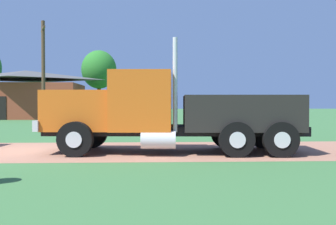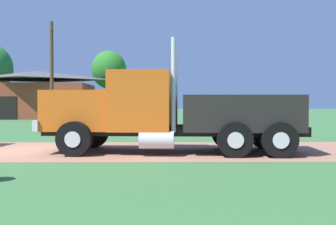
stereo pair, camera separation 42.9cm
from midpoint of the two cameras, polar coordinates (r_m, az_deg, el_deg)
name	(u,v)px [view 2 (the right image)]	position (r m, az deg, el deg)	size (l,w,h in m)	color
ground_plane	(22,150)	(13.57, -19.73, -5.24)	(200.00, 200.00, 0.00)	#3A6B38
dirt_track	(22,150)	(13.57, -19.73, -5.23)	(120.00, 5.24, 0.01)	#A16C53
truck_foreground_white	(169,113)	(12.24, 1.19, -0.07)	(8.23, 3.07, 3.45)	black
shed_building	(37,95)	(42.62, -18.40, 2.38)	(11.53, 8.00, 4.92)	brown
utility_pole_far	(52,70)	(29.49, -16.25, 6.01)	(0.87, 2.12, 7.45)	#513B27
tree_mid	(109,70)	(48.26, -8.39, 6.17)	(4.22, 4.22, 7.98)	#513823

